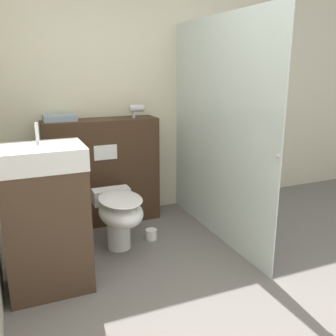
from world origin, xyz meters
TOP-DOWN VIEW (x-y plane):
  - ground_plane at (0.00, 0.00)m, footprint 12.00×12.00m
  - wall_back at (0.00, 2.09)m, footprint 8.00×0.06m
  - partition_panel at (-0.36, 1.88)m, footprint 1.10×0.31m
  - shower_glass at (0.52, 1.19)m, footprint 0.04×1.74m
  - toilet at (-0.39, 1.22)m, footprint 0.36×0.64m
  - sink_vanity at (-1.00, 0.87)m, footprint 0.57×0.43m
  - hair_drier at (-0.00, 1.85)m, footprint 0.17×0.07m
  - folded_towel at (-0.74, 1.91)m, footprint 0.30×0.19m
  - spare_toilet_roll at (-0.07, 1.30)m, footprint 0.10×0.10m

SIDE VIEW (x-z plane):
  - ground_plane at x=0.00m, z-range 0.00..0.00m
  - spare_toilet_roll at x=-0.07m, z-range 0.00..0.09m
  - toilet at x=-0.39m, z-range 0.09..0.58m
  - sink_vanity at x=-1.00m, z-range -0.07..1.11m
  - partition_panel at x=-0.36m, z-range 0.00..1.05m
  - shower_glass at x=0.52m, z-range 0.00..1.96m
  - folded_towel at x=-0.74m, z-range 1.05..1.11m
  - hair_drier at x=0.00m, z-range 1.07..1.20m
  - wall_back at x=0.00m, z-range 0.00..2.50m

